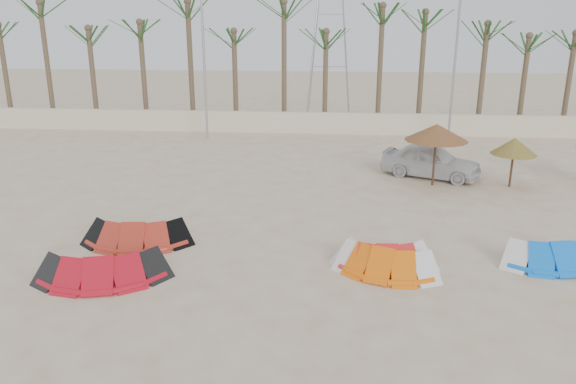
# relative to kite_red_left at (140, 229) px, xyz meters

# --- Properties ---
(ground) EXTENTS (120.00, 120.00, 0.00)m
(ground) POSITION_rel_kite_red_left_xyz_m (4.71, -4.37, -0.42)
(ground) COLOR beige
(ground) RESTS_ON ground
(boundary_wall) EXTENTS (60.00, 0.30, 1.30)m
(boundary_wall) POSITION_rel_kite_red_left_xyz_m (4.71, 17.63, 0.23)
(boundary_wall) COLOR beige
(boundary_wall) RESTS_ON ground
(palm_line) EXTENTS (52.00, 4.00, 7.70)m
(palm_line) POSITION_rel_kite_red_left_xyz_m (5.37, 19.13, 6.03)
(palm_line) COLOR brown
(palm_line) RESTS_ON ground
(lamp_b) EXTENTS (1.25, 0.14, 11.00)m
(lamp_b) POSITION_rel_kite_red_left_xyz_m (-1.26, 15.63, 5.35)
(lamp_b) COLOR #A5A8AD
(lamp_b) RESTS_ON ground
(lamp_c) EXTENTS (1.25, 0.14, 11.00)m
(lamp_c) POSITION_rel_kite_red_left_xyz_m (12.74, 15.63, 5.35)
(lamp_c) COLOR #A5A8AD
(lamp_c) RESTS_ON ground
(pylon) EXTENTS (3.00, 3.00, 14.00)m
(pylon) POSITION_rel_kite_red_left_xyz_m (5.71, 23.63, -0.42)
(pylon) COLOR #A5A8AD
(pylon) RESTS_ON ground
(kite_red_left) EXTENTS (3.51, 1.75, 0.90)m
(kite_red_left) POSITION_rel_kite_red_left_xyz_m (0.00, 0.00, 0.00)
(kite_red_left) COLOR #AC2E1E
(kite_red_left) RESTS_ON ground
(kite_red_mid) EXTENTS (3.82, 2.20, 0.90)m
(kite_red_mid) POSITION_rel_kite_red_left_xyz_m (-0.08, -2.56, 0.00)
(kite_red_mid) COLOR #B70F1E
(kite_red_mid) RESTS_ON ground
(kite_red_right) EXTENTS (2.98, 1.64, 0.90)m
(kite_red_right) POSITION_rel_kite_red_left_xyz_m (7.82, -1.19, -0.00)
(kite_red_right) COLOR red
(kite_red_right) RESTS_ON ground
(kite_orange) EXTENTS (3.44, 2.38, 0.90)m
(kite_orange) POSITION_rel_kite_red_left_xyz_m (7.75, -1.42, -0.00)
(kite_orange) COLOR orange
(kite_orange) RESTS_ON ground
(kite_blue) EXTENTS (3.35, 2.01, 0.90)m
(kite_blue) POSITION_rel_kite_red_left_xyz_m (12.82, -0.51, -0.00)
(kite_blue) COLOR #0B70EF
(kite_blue) RESTS_ON ground
(parasol_left) EXTENTS (2.66, 2.66, 2.68)m
(parasol_left) POSITION_rel_kite_red_left_xyz_m (10.51, 7.18, 1.90)
(parasol_left) COLOR #4C331E
(parasol_left) RESTS_ON ground
(parasol_mid) EXTENTS (1.91, 1.91, 2.13)m
(parasol_mid) POSITION_rel_kite_red_left_xyz_m (13.77, 7.22, 1.35)
(parasol_mid) COLOR #4C331E
(parasol_mid) RESTS_ON ground
(car) EXTENTS (4.71, 3.41, 1.49)m
(car) POSITION_rel_kite_red_left_xyz_m (10.60, 8.47, 0.33)
(car) COLOR silver
(car) RESTS_ON ground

